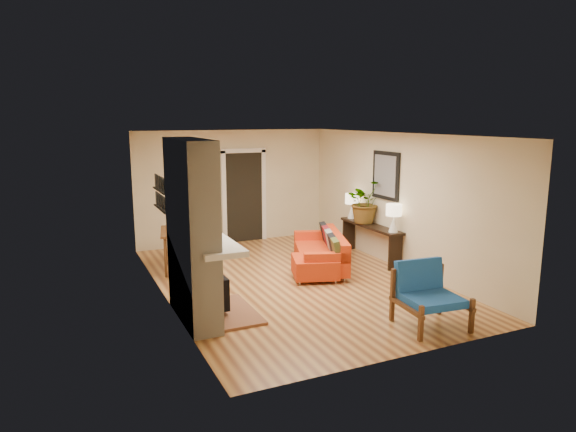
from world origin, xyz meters
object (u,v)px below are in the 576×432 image
at_px(dining_table, 184,238).
at_px(blue_chair, 427,291).
at_px(console_table, 371,232).
at_px(houseplant, 365,201).
at_px(lamp_far, 352,203).
at_px(sofa, 324,252).
at_px(ottoman, 315,266).
at_px(lamp_near, 394,215).

bearing_deg(dining_table, blue_chair, -58.59).
distance_m(console_table, houseplant, 0.64).
bearing_deg(houseplant, lamp_far, 88.92).
height_order(sofa, dining_table, dining_table).
height_order(ottoman, blue_chair, blue_chair).
bearing_deg(dining_table, console_table, -13.49).
relative_size(console_table, lamp_near, 3.43).
bearing_deg(sofa, console_table, 9.17).
relative_size(ottoman, lamp_far, 1.83).
distance_m(sofa, ottoman, 0.68).
bearing_deg(lamp_far, dining_table, 178.05).
bearing_deg(lamp_far, houseplant, -91.08).
bearing_deg(sofa, lamp_far, 38.27).
relative_size(sofa, console_table, 1.13).
relative_size(ottoman, houseplant, 1.09).
bearing_deg(console_table, blue_chair, -110.30).
height_order(dining_table, lamp_far, lamp_far).
xyz_separation_m(ottoman, blue_chair, (0.47, -2.48, 0.25)).
xyz_separation_m(sofa, blue_chair, (0.02, -2.98, 0.15)).
bearing_deg(console_table, sofa, -170.83).
relative_size(lamp_near, houseplant, 0.60).
bearing_deg(houseplant, dining_table, 169.79).
bearing_deg(lamp_near, dining_table, 155.96).
xyz_separation_m(sofa, lamp_far, (1.19, 0.94, 0.73)).
distance_m(ottoman, lamp_far, 2.34).
bearing_deg(lamp_far, blue_chair, -106.66).
bearing_deg(dining_table, lamp_near, -24.04).
relative_size(sofa, houseplant, 2.31).
relative_size(sofa, dining_table, 1.15).
height_order(ottoman, console_table, console_table).
relative_size(sofa, lamp_far, 3.86).
height_order(blue_chair, houseplant, houseplant).
distance_m(dining_table, lamp_far, 3.67).
relative_size(console_table, lamp_far, 3.43).
height_order(blue_chair, lamp_near, lamp_near).
bearing_deg(lamp_near, sofa, 154.94).
height_order(sofa, lamp_far, lamp_far).
xyz_separation_m(lamp_far, houseplant, (-0.01, -0.53, 0.11)).
xyz_separation_m(console_table, lamp_near, (0.00, -0.75, 0.49)).
distance_m(console_table, lamp_far, 0.89).
distance_m(dining_table, houseplant, 3.73).
distance_m(sofa, lamp_near, 1.51).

